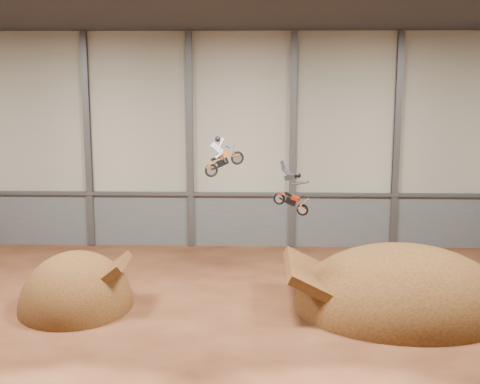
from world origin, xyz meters
The scene contains 13 objects.
floor centered at (0.00, 0.00, 0.00)m, with size 40.00×40.00×0.00m, color #432011.
back_wall centered at (0.00, 15.00, 7.00)m, with size 40.00×0.10×14.00m, color #A19E8E.
ceiling centered at (0.00, 0.00, 14.00)m, with size 40.00×40.00×0.00m, color black.
lower_band_back centered at (0.00, 14.90, 1.75)m, with size 39.80×0.18×3.50m, color #54575B.
steel_rail centered at (0.00, 14.75, 3.55)m, with size 39.80×0.35×0.20m, color #47494F.
steel_column_1 centered at (-10.00, 14.80, 7.00)m, with size 0.40×0.36×13.90m, color #47494F.
steel_column_2 centered at (-3.33, 14.80, 7.00)m, with size 0.40×0.36×13.90m, color #47494F.
steel_column_3 centered at (3.33, 14.80, 7.00)m, with size 0.40×0.36×13.90m, color #47494F.
steel_column_4 centered at (10.00, 14.80, 7.00)m, with size 0.40×0.36×13.90m, color #47494F.
takeoff_ramp centered at (-7.93, 3.24, 0.00)m, with size 5.60×6.46×5.60m, color #3C220F.
landing_ramp centered at (8.31, 3.65, 0.00)m, with size 10.80×9.55×6.23m, color #3C220F.
fmx_rider_a centered at (-0.55, 6.78, 7.42)m, with size 2.26×0.86×2.05m, color #C04D0A, non-canonical shape.
fmx_rider_b centered at (2.56, 2.60, 6.23)m, with size 2.39×0.68×2.05m, color #B11B09, non-canonical shape.
Camera 1 is at (1.14, -28.18, 11.96)m, focal length 50.00 mm.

